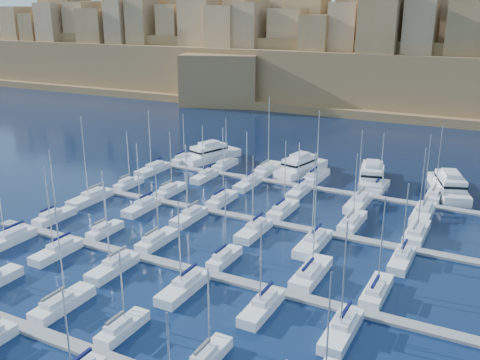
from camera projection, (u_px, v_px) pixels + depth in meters
The scene contains 49 objects.
ground at pixel (243, 244), 87.81m from camera, with size 600.00×600.00×0.00m, color black.
pontoon_near at pixel (102, 356), 59.02m from camera, with size 84.00×2.00×0.40m, color slate.
pontoon_mid_near at pixel (205, 273), 77.61m from camera, with size 84.00×2.00×0.40m, color slate.
pontoon_mid_far at pixel (268, 222), 96.20m from camera, with size 84.00×2.00×0.40m, color slate.
pontoon_far at pixel (311, 187), 114.79m from camera, with size 84.00×2.00×0.40m, color slate.
sailboat_2 at pixel (62, 304), 68.54m from camera, with size 2.78×9.27×14.40m.
sailboat_3 at pixel (122, 328), 63.33m from camera, with size 2.30×7.68×11.01m.
sailboat_4 at pixel (207, 357), 58.05m from camera, with size 2.23×7.44×11.51m.
sailboat_12 at pixel (54, 217), 97.17m from camera, with size 2.55×8.49×13.52m.
sailboat_13 at pixel (105, 230), 91.31m from camera, with size 2.21×7.37×11.49m.
sailboat_14 at pixel (157, 240), 87.34m from camera, with size 2.64×8.80×12.92m.
sailboat_15 at pixel (224, 258), 81.16m from camera, with size 2.28×7.59×11.86m.
sailboat_16 at pixel (311, 273), 76.35m from camera, with size 3.08×10.28×16.35m.
sailboat_17 at pixel (377, 291), 71.61m from camera, with size 2.68×8.94×14.18m.
sailboat_18 at pixel (9, 239), 87.57m from camera, with size 2.91×9.70×13.10m.
sailboat_19 at pixel (57, 251), 83.31m from camera, with size 2.69×8.98×15.00m.
sailboat_20 at pixel (113, 267), 78.21m from camera, with size 2.77×9.24×14.43m.
sailboat_21 at pixel (184, 287), 72.55m from camera, with size 2.92×9.73×13.68m.
sailboat_22 at pixel (262, 307), 67.78m from camera, with size 2.70×8.99×12.78m.
sailboat_23 at pixel (342, 330), 62.89m from camera, with size 2.88×9.60×15.10m.
sailboat_24 at pixel (129, 184), 115.58m from camera, with size 2.31×7.70×12.56m.
sailboat_25 at pixel (170, 190), 111.30m from camera, with size 2.59×8.65×13.46m.
sailboat_26 at pixel (222, 199), 105.99m from camera, with size 2.65×8.85×15.41m.
sailboat_27 at pixel (283, 210), 100.53m from camera, with size 2.83×9.42×14.24m.
sailboat_28 at pixel (352, 222), 94.77m from camera, with size 2.88×9.61×13.55m.
sailboat_29 at pixel (417, 233), 90.22m from camera, with size 3.09×10.29×15.72m.
sailboat_30 at pixel (91, 198), 106.72m from camera, with size 3.15×10.51×17.72m.
sailboat_31 at pixel (142, 207), 101.92m from camera, with size 2.74×9.14×13.65m.
sailboat_32 at pixel (190, 216), 97.26m from camera, with size 2.72×9.07×14.64m.
sailboat_33 at pixel (254, 230), 91.22m from camera, with size 2.89×9.64×14.37m.
sailboat_34 at pixel (313, 243), 86.11m from camera, with size 3.15×10.51×16.30m.
sailboat_35 at pixel (402, 259), 80.67m from camera, with size 2.69×8.96×13.31m.
sailboat_36 at pixel (183, 159), 134.49m from camera, with size 2.42×8.06×12.41m.
sailboat_37 at pixel (225, 165), 129.62m from camera, with size 2.65×8.83×12.40m.
sailboat_38 at pixel (267, 169), 125.72m from camera, with size 3.26×10.85×18.09m.
sailboat_39 at pixel (316, 177), 120.31m from camera, with size 3.17×10.57×15.96m.
sailboat_40 at pixel (379, 187), 113.23m from camera, with size 2.65×8.85×12.62m.
sailboat_41 at pixel (434, 195), 108.48m from camera, with size 2.78×9.26×15.41m.
sailboat_42 at pixel (153, 169), 125.83m from camera, with size 3.09×10.29×15.10m.
sailboat_43 at pixel (205, 176), 120.52m from camera, with size 2.58×8.60×12.83m.
sailboat_44 at pixel (248, 184), 115.53m from camera, with size 2.70×9.00×12.59m.
sailboat_45 at pixel (299, 192), 110.52m from camera, with size 2.59×8.65×11.53m.
sailboat_46 at pixel (358, 203), 104.10m from camera, with size 3.17×10.55×15.71m.
sailboat_47 at pixel (423, 213), 98.62m from camera, with size 3.26×10.87×16.19m.
motor_yacht_a at pixel (211, 154), 135.62m from camera, with size 9.83×17.14×5.25m.
motor_yacht_b at pixel (301, 166), 124.70m from camera, with size 7.96×16.67×5.25m.
motor_yacht_c at pixel (372, 175), 117.90m from camera, with size 8.73×17.88×5.25m.
motor_yacht_d at pixel (449, 186), 111.07m from camera, with size 10.76×18.51×5.25m.
fortified_city at pixel (419, 66), 214.57m from camera, with size 460.00×108.95×59.52m.
Camera 1 is at (36.67, -71.55, 36.82)m, focal length 40.00 mm.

